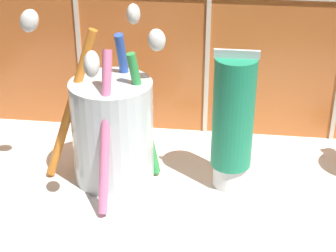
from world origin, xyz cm
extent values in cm
cube|color=silver|center=(0.00, 0.00, 1.00)|extent=(59.74, 30.86, 2.00)
cylinder|color=silver|center=(-7.21, 3.67, 7.36)|extent=(8.25, 8.25, 10.72)
cylinder|color=green|center=(-4.02, 3.96, 9.12)|extent=(3.35, 2.13, 13.59)
ellipsoid|color=white|center=(-2.76, 4.51, 16.92)|extent=(2.40, 2.01, 2.46)
cylinder|color=blue|center=(-6.24, 7.22, 9.65)|extent=(1.89, 4.26, 14.70)
ellipsoid|color=white|center=(-5.78, 9.05, 17.97)|extent=(1.78, 2.39, 2.52)
cylinder|color=orange|center=(-11.29, 3.37, 10.13)|extent=(6.29, 2.29, 15.75)
ellipsoid|color=white|center=(-14.27, 2.68, 18.89)|extent=(2.55, 1.79, 2.63)
cylinder|color=pink|center=(-6.95, -0.50, 9.47)|extent=(1.07, 6.69, 14.49)
ellipsoid|color=white|center=(-6.86, -3.84, 17.56)|extent=(1.36, 2.43, 2.68)
cylinder|color=white|center=(4.78, 3.67, 3.24)|extent=(3.44, 3.44, 2.49)
cylinder|color=#1E8C60|center=(4.78, 3.67, 10.15)|extent=(4.05, 4.05, 11.32)
cube|color=silver|center=(4.78, 3.67, 16.21)|extent=(4.25, 0.36, 0.80)
camera|label=1|loc=(4.66, -45.18, 34.20)|focal=60.00mm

